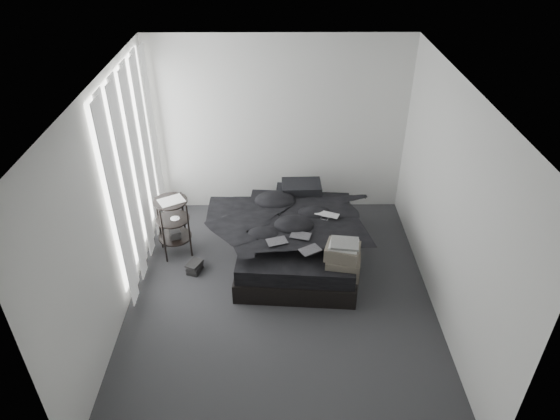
{
  "coord_description": "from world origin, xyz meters",
  "views": [
    {
      "loc": [
        -0.04,
        -4.44,
        4.17
      ],
      "look_at": [
        0.0,
        0.8,
        0.75
      ],
      "focal_mm": 32.0,
      "sensor_mm": 36.0,
      "label": 1
    }
  ],
  "objects_px": {
    "laptop": "(326,212)",
    "box_lower": "(340,283)",
    "bed": "(297,249)",
    "side_stand": "(174,227)"
  },
  "relations": [
    {
      "from": "bed",
      "to": "box_lower",
      "type": "height_order",
      "value": "box_lower"
    },
    {
      "from": "laptop",
      "to": "side_stand",
      "type": "relative_size",
      "value": 0.38
    },
    {
      "from": "bed",
      "to": "box_lower",
      "type": "distance_m",
      "value": 0.87
    },
    {
      "from": "box_lower",
      "to": "bed",
      "type": "bearing_deg",
      "value": 124.41
    },
    {
      "from": "side_stand",
      "to": "bed",
      "type": "bearing_deg",
      "value": -4.33
    },
    {
      "from": "laptop",
      "to": "box_lower",
      "type": "bearing_deg",
      "value": -56.98
    },
    {
      "from": "laptop",
      "to": "side_stand",
      "type": "height_order",
      "value": "side_stand"
    },
    {
      "from": "laptop",
      "to": "box_lower",
      "type": "distance_m",
      "value": 0.92
    },
    {
      "from": "laptop",
      "to": "box_lower",
      "type": "height_order",
      "value": "laptop"
    },
    {
      "from": "laptop",
      "to": "bed",
      "type": "bearing_deg",
      "value": -154.5
    }
  ]
}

